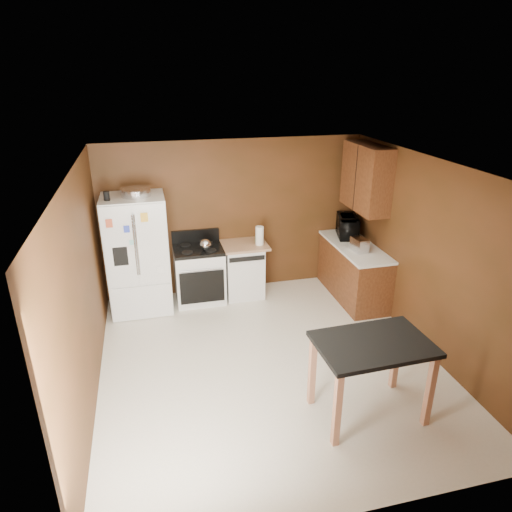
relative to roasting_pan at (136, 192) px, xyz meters
name	(u,v)px	position (x,y,z in m)	size (l,w,h in m)	color
floor	(269,362)	(1.49, -1.89, -1.85)	(4.50, 4.50, 0.00)	silver
ceiling	(272,169)	(1.49, -1.89, 0.65)	(4.50, 4.50, 0.00)	white
wall_back	(234,217)	(1.49, 0.36, -0.60)	(4.20, 4.20, 0.00)	#552C16
wall_front	(352,399)	(1.49, -4.14, -0.60)	(4.20, 4.20, 0.00)	#552C16
wall_left	(83,293)	(-0.61, -1.89, -0.60)	(4.50, 4.50, 0.00)	#552C16
wall_right	(428,258)	(3.59, -1.89, -0.60)	(4.50, 4.50, 0.00)	#552C16
roasting_pan	(136,192)	(0.00, 0.00, 0.00)	(0.43, 0.43, 0.11)	silver
pen_cup	(107,196)	(-0.39, -0.16, 0.01)	(0.08, 0.08, 0.13)	black
kettle	(205,245)	(0.95, -0.08, -0.86)	(0.18, 0.18, 0.18)	silver
paper_towel	(260,236)	(1.82, -0.02, -0.81)	(0.13, 0.13, 0.30)	white
green_canister	(258,238)	(1.84, 0.13, -0.91)	(0.09, 0.09, 0.10)	green
toaster	(359,245)	(3.23, -0.67, -0.85)	(0.17, 0.28, 0.21)	silver
microwave	(347,227)	(3.33, -0.01, -0.80)	(0.57, 0.38, 0.31)	black
refrigerator	(138,255)	(-0.06, -0.02, -0.95)	(0.90, 0.80, 1.80)	white
gas_range	(199,273)	(0.85, 0.04, -1.39)	(0.76, 0.68, 1.10)	white
dishwasher	(243,269)	(1.57, 0.06, -1.40)	(0.78, 0.63, 0.89)	white
right_cabinets	(357,244)	(3.33, -0.41, -0.95)	(0.63, 1.58, 2.45)	brown
island	(372,354)	(2.27, -3.03, -1.09)	(1.20, 0.82, 0.91)	black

